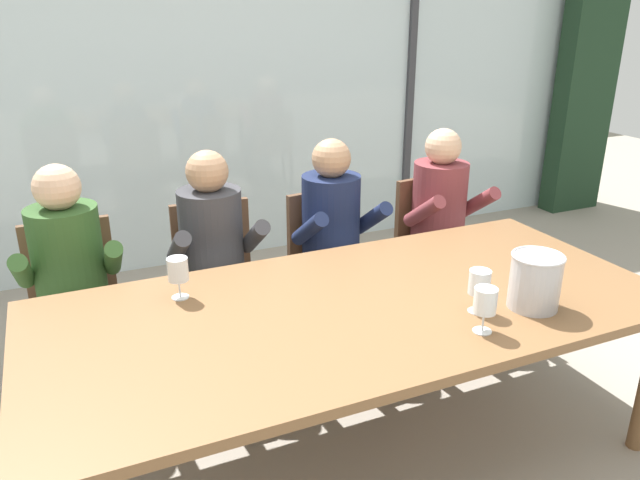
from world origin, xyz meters
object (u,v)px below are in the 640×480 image
at_px(person_olive_shirt, 71,277).
at_px(person_navy_polo, 337,235).
at_px(wine_glass_near_bucket, 485,303).
at_px(chair_right_of_center, 433,238).
at_px(wine_glass_by_left_taster, 178,271).
at_px(person_charcoal_jacket, 216,254).
at_px(ice_bucket_primary, 535,280).
at_px(chair_near_curtain, 75,298).
at_px(chair_center, 330,257).
at_px(chair_left_of_center, 217,272).
at_px(dining_table, 355,316).
at_px(person_maroon_top, 446,218).
at_px(wine_glass_center_pour, 479,283).

distance_m(person_olive_shirt, person_navy_polo, 1.36).
distance_m(person_olive_shirt, wine_glass_near_bucket, 1.84).
relative_size(chair_right_of_center, wine_glass_by_left_taster, 5.03).
relative_size(person_charcoal_jacket, ice_bucket_primary, 5.38).
bearing_deg(chair_near_curtain, chair_center, -0.68).
bearing_deg(chair_left_of_center, chair_right_of_center, 1.95).
bearing_deg(person_olive_shirt, wine_glass_near_bucket, -42.09).
relative_size(dining_table, wine_glass_by_left_taster, 14.61).
bearing_deg(chair_center, ice_bucket_primary, -84.47).
relative_size(chair_center, person_navy_polo, 0.73).
xyz_separation_m(chair_near_curtain, chair_left_of_center, (0.71, 0.02, 0.00)).
distance_m(dining_table, wine_glass_near_bucket, 0.53).
relative_size(person_charcoal_jacket, person_maroon_top, 1.00).
height_order(person_olive_shirt, person_navy_polo, same).
bearing_deg(dining_table, person_navy_polo, 68.93).
xyz_separation_m(dining_table, chair_left_of_center, (-0.31, 1.02, -0.16)).
height_order(dining_table, person_navy_polo, person_navy_polo).
height_order(dining_table, ice_bucket_primary, ice_bucket_primary).
bearing_deg(person_maroon_top, ice_bucket_primary, -110.65).
bearing_deg(chair_left_of_center, wine_glass_near_bucket, -62.23).
relative_size(chair_right_of_center, ice_bucket_primary, 3.94).
bearing_deg(chair_right_of_center, ice_bucket_primary, -116.00).
distance_m(ice_bucket_primary, wine_glass_center_pour, 0.23).
bearing_deg(dining_table, wine_glass_center_pour, -32.21).
xyz_separation_m(ice_bucket_primary, wine_glass_near_bucket, (-0.30, -0.08, 0.00)).
bearing_deg(person_navy_polo, wine_glass_near_bucket, -93.29).
xyz_separation_m(chair_near_curtain, wine_glass_center_pour, (1.42, -1.25, 0.34)).
bearing_deg(chair_near_curtain, wine_glass_by_left_taster, -58.56).
relative_size(chair_center, wine_glass_near_bucket, 5.03).
xyz_separation_m(person_charcoal_jacket, wine_glass_by_left_taster, (-0.28, -0.51, 0.17)).
bearing_deg(person_navy_polo, chair_left_of_center, 162.84).
bearing_deg(chair_near_curtain, person_navy_polo, -5.50).
bearing_deg(wine_glass_near_bucket, wine_glass_center_pour, 59.55).
distance_m(chair_center, wine_glass_by_left_taster, 1.20).
xyz_separation_m(chair_near_curtain, chair_right_of_center, (2.06, -0.03, 0.00)).
relative_size(person_navy_polo, wine_glass_center_pour, 6.87).
height_order(wine_glass_by_left_taster, wine_glass_near_bucket, same).
bearing_deg(chair_right_of_center, person_maroon_top, -100.59).
xyz_separation_m(dining_table, chair_center, (0.34, 0.97, -0.16)).
distance_m(chair_center, wine_glass_near_bucket, 1.40).
bearing_deg(chair_left_of_center, chair_center, -0.61).
relative_size(dining_table, chair_right_of_center, 2.90).
bearing_deg(wine_glass_near_bucket, chair_right_of_center, 62.12).
distance_m(chair_near_curtain, ice_bucket_primary, 2.13).
height_order(person_charcoal_jacket, person_maroon_top, same).
relative_size(person_olive_shirt, person_charcoal_jacket, 1.00).
bearing_deg(chair_right_of_center, dining_table, -144.86).
distance_m(dining_table, person_charcoal_jacket, 0.92).
relative_size(dining_table, ice_bucket_primary, 11.44).
height_order(chair_right_of_center, person_navy_polo, person_navy_polo).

